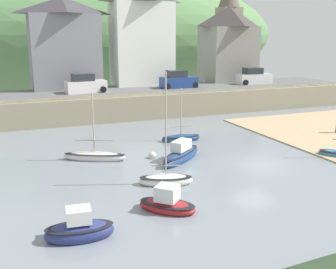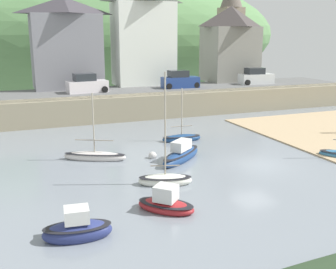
{
  "view_description": "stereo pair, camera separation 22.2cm",
  "coord_description": "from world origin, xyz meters",
  "px_view_note": "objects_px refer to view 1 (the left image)",
  "views": [
    {
      "loc": [
        -14.8,
        -21.59,
        8.21
      ],
      "look_at": [
        -5.19,
        2.28,
        1.94
      ],
      "focal_mm": 43.96,
      "sensor_mm": 36.0,
      "label": 1
    },
    {
      "loc": [
        -14.59,
        -21.67,
        8.21
      ],
      "look_at": [
        -5.19,
        2.28,
        1.94
      ],
      "focal_mm": 43.96,
      "sensor_mm": 36.0,
      "label": 2
    }
  ],
  "objects_px": {
    "church_with_spire": "(228,25)",
    "waterfront_building_right": "(228,43)",
    "waterfront_building_left": "(64,43)",
    "fishing_boat_green": "(79,230)",
    "rowboat_small_beached": "(167,204)",
    "parked_car_end_of_row": "(254,77)",
    "sailboat_far_left": "(181,155)",
    "parked_car_near_slipway": "(85,85)",
    "sailboat_white_hull": "(166,179)",
    "waterfront_building_centre": "(142,35)",
    "motorboat_with_cabin": "(181,138)",
    "mooring_buoy": "(152,156)",
    "parked_car_by_wall": "(178,81)",
    "sailboat_blue_trim": "(95,156)"
  },
  "relations": [
    {
      "from": "church_with_spire",
      "to": "waterfront_building_right",
      "type": "bearing_deg",
      "value": -119.28
    },
    {
      "from": "waterfront_building_left",
      "to": "fishing_boat_green",
      "type": "bearing_deg",
      "value": -97.73
    },
    {
      "from": "rowboat_small_beached",
      "to": "parked_car_end_of_row",
      "type": "relative_size",
      "value": 0.71
    },
    {
      "from": "sailboat_far_left",
      "to": "parked_car_near_slipway",
      "type": "xyz_separation_m",
      "value": [
        -2.81,
        18.15,
        2.82
      ]
    },
    {
      "from": "sailboat_white_hull",
      "to": "fishing_boat_green",
      "type": "distance_m",
      "value": 7.26
    },
    {
      "from": "parked_car_end_of_row",
      "to": "waterfront_building_right",
      "type": "bearing_deg",
      "value": 107.95
    },
    {
      "from": "sailboat_far_left",
      "to": "waterfront_building_right",
      "type": "bearing_deg",
      "value": 14.24
    },
    {
      "from": "waterfront_building_centre",
      "to": "parked_car_end_of_row",
      "type": "xyz_separation_m",
      "value": [
        12.67,
        -4.5,
        -5.0
      ]
    },
    {
      "from": "waterfront_building_centre",
      "to": "motorboat_with_cabin",
      "type": "xyz_separation_m",
      "value": [
        -2.76,
        -17.86,
        -7.97
      ]
    },
    {
      "from": "waterfront_building_right",
      "to": "mooring_buoy",
      "type": "relative_size",
      "value": 16.45
    },
    {
      "from": "motorboat_with_cabin",
      "to": "sailboat_far_left",
      "type": "distance_m",
      "value": 5.24
    },
    {
      "from": "church_with_spire",
      "to": "parked_car_by_wall",
      "type": "relative_size",
      "value": 3.33
    },
    {
      "from": "waterfront_building_centre",
      "to": "fishing_boat_green",
      "type": "xyz_separation_m",
      "value": [
        -13.11,
        -31.04,
        -7.82
      ]
    },
    {
      "from": "waterfront_building_left",
      "to": "sailboat_blue_trim",
      "type": "distance_m",
      "value": 21.64
    },
    {
      "from": "waterfront_building_right",
      "to": "sailboat_blue_trim",
      "type": "distance_m",
      "value": 30.66
    },
    {
      "from": "waterfront_building_left",
      "to": "mooring_buoy",
      "type": "height_order",
      "value": "waterfront_building_left"
    },
    {
      "from": "fishing_boat_green",
      "to": "rowboat_small_beached",
      "type": "relative_size",
      "value": 1.0
    },
    {
      "from": "waterfront_building_left",
      "to": "motorboat_with_cabin",
      "type": "relative_size",
      "value": 2.24
    },
    {
      "from": "waterfront_building_centre",
      "to": "waterfront_building_right",
      "type": "distance_m",
      "value": 11.65
    },
    {
      "from": "sailboat_blue_trim",
      "to": "parked_car_end_of_row",
      "type": "xyz_separation_m",
      "value": [
        22.89,
        15.91,
        2.94
      ]
    },
    {
      "from": "motorboat_with_cabin",
      "to": "sailboat_far_left",
      "type": "height_order",
      "value": "motorboat_with_cabin"
    },
    {
      "from": "church_with_spire",
      "to": "sailboat_white_hull",
      "type": "distance_m",
      "value": 38.32
    },
    {
      "from": "waterfront_building_left",
      "to": "sailboat_far_left",
      "type": "distance_m",
      "value": 24.04
    },
    {
      "from": "sailboat_far_left",
      "to": "sailboat_blue_trim",
      "type": "bearing_deg",
      "value": 117.56
    },
    {
      "from": "mooring_buoy",
      "to": "waterfront_building_right",
      "type": "bearing_deg",
      "value": 49.9
    },
    {
      "from": "waterfront_building_right",
      "to": "fishing_boat_green",
      "type": "bearing_deg",
      "value": -128.53
    },
    {
      "from": "sailboat_white_hull",
      "to": "parked_car_end_of_row",
      "type": "distance_m",
      "value": 29.95
    },
    {
      "from": "waterfront_building_centre",
      "to": "motorboat_with_cabin",
      "type": "height_order",
      "value": "waterfront_building_centre"
    },
    {
      "from": "waterfront_building_centre",
      "to": "parked_car_by_wall",
      "type": "xyz_separation_m",
      "value": [
        2.74,
        -4.5,
        -5.0
      ]
    },
    {
      "from": "motorboat_with_cabin",
      "to": "sailboat_far_left",
      "type": "xyz_separation_m",
      "value": [
        -2.1,
        -4.8,
        0.15
      ]
    },
    {
      "from": "church_with_spire",
      "to": "motorboat_with_cabin",
      "type": "bearing_deg",
      "value": -127.23
    },
    {
      "from": "waterfront_building_right",
      "to": "mooring_buoy",
      "type": "height_order",
      "value": "waterfront_building_right"
    },
    {
      "from": "sailboat_blue_trim",
      "to": "parked_car_near_slipway",
      "type": "height_order",
      "value": "sailboat_blue_trim"
    },
    {
      "from": "motorboat_with_cabin",
      "to": "sailboat_blue_trim",
      "type": "height_order",
      "value": "sailboat_blue_trim"
    },
    {
      "from": "waterfront_building_right",
      "to": "church_with_spire",
      "type": "relative_size",
      "value": 0.67
    },
    {
      "from": "parked_car_by_wall",
      "to": "parked_car_end_of_row",
      "type": "relative_size",
      "value": 0.98
    },
    {
      "from": "waterfront_building_left",
      "to": "sailboat_blue_trim",
      "type": "height_order",
      "value": "waterfront_building_left"
    },
    {
      "from": "waterfront_building_right",
      "to": "mooring_buoy",
      "type": "bearing_deg",
      "value": -130.1
    },
    {
      "from": "sailboat_white_hull",
      "to": "parked_car_by_wall",
      "type": "bearing_deg",
      "value": 83.17
    },
    {
      "from": "parked_car_end_of_row",
      "to": "fishing_boat_green",
      "type": "bearing_deg",
      "value": -129.6
    },
    {
      "from": "waterfront_building_centre",
      "to": "sailboat_white_hull",
      "type": "height_order",
      "value": "waterfront_building_centre"
    },
    {
      "from": "waterfront_building_left",
      "to": "waterfront_building_centre",
      "type": "xyz_separation_m",
      "value": [
        8.9,
        -0.0,
        0.87
      ]
    },
    {
      "from": "motorboat_with_cabin",
      "to": "fishing_boat_green",
      "type": "relative_size",
      "value": 1.46
    },
    {
      "from": "parked_car_end_of_row",
      "to": "parked_car_near_slipway",
      "type": "bearing_deg",
      "value": -175.43
    },
    {
      "from": "church_with_spire",
      "to": "parked_car_by_wall",
      "type": "distance_m",
      "value": 15.35
    },
    {
      "from": "sailboat_blue_trim",
      "to": "motorboat_with_cabin",
      "type": "bearing_deg",
      "value": 46.02
    },
    {
      "from": "sailboat_blue_trim",
      "to": "parked_car_by_wall",
      "type": "distance_m",
      "value": 20.73
    },
    {
      "from": "fishing_boat_green",
      "to": "parked_car_by_wall",
      "type": "relative_size",
      "value": 0.72
    },
    {
      "from": "waterfront_building_centre",
      "to": "sailboat_blue_trim",
      "type": "xyz_separation_m",
      "value": [
        -10.22,
        -20.41,
        -7.94
      ]
    },
    {
      "from": "waterfront_building_centre",
      "to": "mooring_buoy",
      "type": "relative_size",
      "value": 20.25
    }
  ]
}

